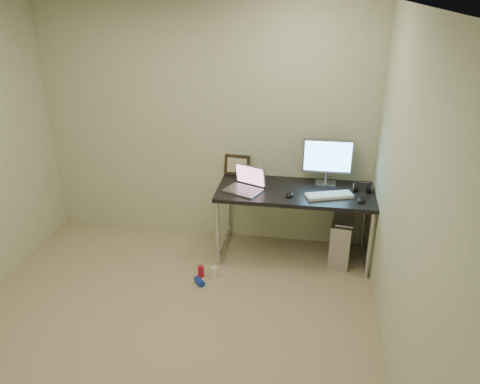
% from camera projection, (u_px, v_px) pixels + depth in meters
% --- Properties ---
extents(floor, '(3.50, 3.50, 0.00)m').
position_uv_depth(floor, '(162.00, 336.00, 3.80)').
color(floor, tan).
rests_on(floor, ground).
extents(ceiling, '(3.50, 3.50, 0.00)m').
position_uv_depth(ceiling, '(132.00, 6.00, 2.77)').
color(ceiling, silver).
rests_on(ceiling, ground).
extents(wall_back, '(3.50, 0.02, 2.50)m').
position_uv_depth(wall_back, '(205.00, 127.00, 4.86)').
color(wall_back, beige).
rests_on(wall_back, ground).
extents(wall_right, '(0.02, 3.50, 2.50)m').
position_uv_depth(wall_right, '(407.00, 215.00, 3.04)').
color(wall_right, beige).
rests_on(wall_right, ground).
extents(desk, '(1.55, 0.68, 0.75)m').
position_uv_depth(desk, '(295.00, 198.00, 4.66)').
color(desk, black).
rests_on(desk, ground).
extents(tower_computer, '(0.25, 0.47, 0.50)m').
position_uv_depth(tower_computer, '(341.00, 239.00, 4.76)').
color(tower_computer, silver).
rests_on(tower_computer, ground).
extents(cable_a, '(0.01, 0.16, 0.69)m').
position_uv_depth(cable_a, '(337.00, 212.00, 4.96)').
color(cable_a, black).
rests_on(cable_a, ground).
extents(cable_b, '(0.02, 0.11, 0.71)m').
position_uv_depth(cable_b, '(345.00, 215.00, 4.94)').
color(cable_b, black).
rests_on(cable_b, ground).
extents(can_red, '(0.06, 0.06, 0.11)m').
position_uv_depth(can_red, '(201.00, 271.00, 4.55)').
color(can_red, red).
rests_on(can_red, ground).
extents(can_white, '(0.08, 0.08, 0.11)m').
position_uv_depth(can_white, '(214.00, 272.00, 4.54)').
color(can_white, white).
rests_on(can_white, ground).
extents(can_blue, '(0.12, 0.13, 0.06)m').
position_uv_depth(can_blue, '(199.00, 281.00, 4.44)').
color(can_blue, '#1231AD').
rests_on(can_blue, ground).
extents(laptop, '(0.42, 0.39, 0.23)m').
position_uv_depth(laptop, '(246.00, 185.00, 4.61)').
color(laptop, '#A1A1A8').
rests_on(laptop, desk).
extents(monitor, '(0.50, 0.15, 0.47)m').
position_uv_depth(monitor, '(328.00, 158.00, 4.66)').
color(monitor, '#A1A1A8').
rests_on(monitor, desk).
extents(keyboard, '(0.47, 0.28, 0.03)m').
position_uv_depth(keyboard, '(329.00, 195.00, 4.48)').
color(keyboard, white).
rests_on(keyboard, desk).
extents(mouse_right, '(0.11, 0.13, 0.04)m').
position_uv_depth(mouse_right, '(361.00, 200.00, 4.38)').
color(mouse_right, black).
rests_on(mouse_right, desk).
extents(mouse_left, '(0.11, 0.14, 0.04)m').
position_uv_depth(mouse_left, '(290.00, 194.00, 4.49)').
color(mouse_left, black).
rests_on(mouse_left, desk).
extents(headphones, '(0.17, 0.11, 0.12)m').
position_uv_depth(headphones, '(362.00, 188.00, 4.59)').
color(headphones, black).
rests_on(headphones, desk).
extents(picture_frame, '(0.28, 0.10, 0.22)m').
position_uv_depth(picture_frame, '(237.00, 165.00, 4.95)').
color(picture_frame, black).
rests_on(picture_frame, desk).
extents(webcam, '(0.04, 0.04, 0.11)m').
position_uv_depth(webcam, '(260.00, 170.00, 4.88)').
color(webcam, silver).
rests_on(webcam, desk).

